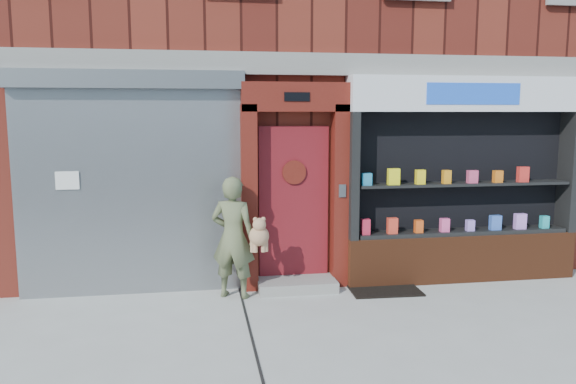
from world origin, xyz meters
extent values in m
plane|color=#9E9E99|center=(0.00, 0.00, 0.00)|extent=(80.00, 80.00, 0.00)
cube|color=#501812|center=(0.00, 6.00, 4.00)|extent=(12.00, 8.00, 8.00)
cube|color=gray|center=(0.00, 1.92, 3.15)|extent=(12.00, 0.16, 0.30)
cube|color=gray|center=(-3.00, 1.94, 1.40)|extent=(3.00, 0.10, 2.80)
cube|color=slate|center=(-3.00, 1.88, 2.92)|extent=(3.10, 0.30, 0.24)
cube|color=white|center=(-3.80, 1.88, 1.60)|extent=(0.30, 0.01, 0.24)
cube|color=#52140E|center=(-1.40, 1.86, 1.30)|extent=(0.22, 0.28, 2.60)
cube|color=#52140E|center=(-0.10, 1.86, 1.30)|extent=(0.22, 0.28, 2.60)
cube|color=#52140E|center=(-0.75, 1.86, 2.70)|extent=(1.50, 0.28, 0.40)
cube|color=black|center=(-0.75, 1.71, 2.70)|extent=(0.35, 0.01, 0.12)
cube|color=maroon|center=(-0.75, 1.97, 1.20)|extent=(1.00, 0.06, 2.20)
cylinder|color=black|center=(-0.75, 1.93, 1.65)|extent=(0.28, 0.02, 0.28)
cylinder|color=#52140E|center=(-0.75, 1.92, 1.65)|extent=(0.34, 0.02, 0.34)
cube|color=gray|center=(-0.75, 1.70, 0.07)|extent=(1.10, 0.55, 0.15)
cube|color=slate|center=(-0.10, 1.71, 1.40)|extent=(0.10, 0.02, 0.18)
cube|color=#5E2C16|center=(1.75, 1.80, 0.35)|extent=(3.50, 0.40, 0.70)
cube|color=black|center=(0.06, 1.80, 1.60)|extent=(0.12, 0.40, 1.80)
cube|color=black|center=(3.44, 1.80, 1.60)|extent=(0.12, 0.40, 1.80)
cube|color=black|center=(1.75, 1.99, 1.60)|extent=(3.30, 0.03, 1.80)
cube|color=black|center=(1.75, 1.80, 0.73)|extent=(3.20, 0.36, 0.06)
cube|color=black|center=(1.75, 1.80, 1.45)|extent=(3.20, 0.36, 0.04)
cube|color=white|center=(1.75, 1.80, 2.75)|extent=(3.50, 0.40, 0.50)
cube|color=blue|center=(1.75, 1.59, 2.75)|extent=(1.40, 0.01, 0.30)
cube|color=#C4223D|center=(0.25, 1.72, 0.87)|extent=(0.12, 0.09, 0.22)
cube|color=red|center=(0.65, 1.72, 0.87)|extent=(0.14, 0.09, 0.23)
cube|color=#E55118|center=(1.05, 1.72, 0.85)|extent=(0.11, 0.09, 0.18)
cube|color=#F15092|center=(1.45, 1.72, 0.86)|extent=(0.13, 0.09, 0.20)
cube|color=#A27DE2|center=(1.85, 1.72, 0.84)|extent=(0.11, 0.09, 0.16)
cube|color=blue|center=(2.25, 1.72, 0.87)|extent=(0.16, 0.09, 0.22)
cube|color=#C583ED|center=(2.65, 1.72, 0.88)|extent=(0.17, 0.09, 0.23)
cube|color=#23A6AF|center=(3.05, 1.72, 0.85)|extent=(0.11, 0.09, 0.19)
cube|color=teal|center=(0.25, 1.72, 1.56)|extent=(0.14, 0.09, 0.17)
cube|color=#FFF61A|center=(0.65, 1.72, 1.59)|extent=(0.17, 0.09, 0.23)
cube|color=yellow|center=(1.05, 1.72, 1.57)|extent=(0.13, 0.09, 0.21)
cube|color=orange|center=(1.45, 1.72, 1.57)|extent=(0.11, 0.09, 0.19)
cube|color=#D74772|center=(1.85, 1.72, 1.56)|extent=(0.14, 0.09, 0.19)
cube|color=orange|center=(2.25, 1.72, 1.56)|extent=(0.13, 0.09, 0.18)
cube|color=red|center=(2.65, 1.72, 1.58)|extent=(0.16, 0.09, 0.23)
imported|color=#5C6341|center=(-1.65, 1.55, 0.83)|extent=(0.71, 0.59, 1.65)
sphere|color=#AC7D56|center=(-1.32, 1.38, 0.87)|extent=(0.27, 0.27, 0.27)
sphere|color=#AC7D56|center=(-1.32, 1.33, 1.03)|extent=(0.18, 0.18, 0.18)
sphere|color=#AC7D56|center=(-1.37, 1.33, 1.10)|extent=(0.06, 0.06, 0.06)
sphere|color=#AC7D56|center=(-1.26, 1.33, 1.10)|extent=(0.06, 0.06, 0.06)
cylinder|color=#AC7D56|center=(-1.40, 1.38, 0.74)|extent=(0.06, 0.06, 0.16)
cylinder|color=#AC7D56|center=(-1.23, 1.38, 0.74)|extent=(0.06, 0.06, 0.16)
cylinder|color=#AC7D56|center=(-1.37, 1.36, 0.74)|extent=(0.06, 0.06, 0.16)
cylinder|color=#AC7D56|center=(-1.26, 1.36, 0.74)|extent=(0.06, 0.06, 0.16)
cube|color=black|center=(0.47, 1.48, 0.01)|extent=(1.00, 0.72, 0.02)
camera|label=1|loc=(-2.12, -5.84, 2.49)|focal=35.00mm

